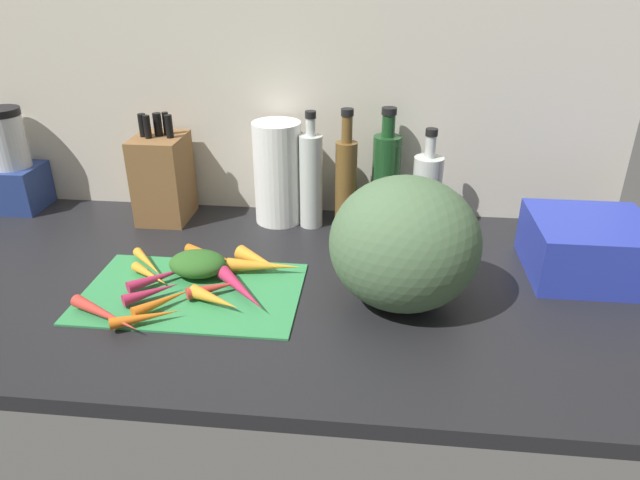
% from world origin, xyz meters
% --- Properties ---
extents(ground_plane, '(1.70, 0.80, 0.03)m').
position_xyz_m(ground_plane, '(0.00, 0.00, -0.01)').
color(ground_plane, black).
extents(wall_back, '(1.70, 0.03, 0.60)m').
position_xyz_m(wall_back, '(0.00, 0.39, 0.30)').
color(wall_back, beige).
rests_on(wall_back, ground_plane).
extents(cutting_board, '(0.43, 0.27, 0.01)m').
position_xyz_m(cutting_board, '(-0.11, -0.08, 0.00)').
color(cutting_board, '#338C4C').
rests_on(cutting_board, ground_plane).
extents(carrot_0, '(0.11, 0.09, 0.04)m').
position_xyz_m(carrot_0, '(-0.00, 0.03, 0.03)').
color(carrot_0, orange).
rests_on(carrot_0, cutting_board).
extents(carrot_1, '(0.11, 0.11, 0.02)m').
position_xyz_m(carrot_1, '(-0.19, -0.05, 0.02)').
color(carrot_1, '#B2264C').
rests_on(carrot_1, cutting_board).
extents(carrot_2, '(0.10, 0.11, 0.02)m').
position_xyz_m(carrot_2, '(-0.15, -0.14, 0.02)').
color(carrot_2, orange).
rests_on(carrot_2, cutting_board).
extents(carrot_3, '(0.12, 0.08, 0.02)m').
position_xyz_m(carrot_3, '(-0.16, -0.20, 0.02)').
color(carrot_3, orange).
rests_on(carrot_3, cutting_board).
extents(carrot_4, '(0.11, 0.07, 0.03)m').
position_xyz_m(carrot_4, '(-0.05, -0.13, 0.02)').
color(carrot_4, orange).
rests_on(carrot_4, cutting_board).
extents(carrot_5, '(0.11, 0.08, 0.03)m').
position_xyz_m(carrot_5, '(-0.06, -0.08, 0.02)').
color(carrot_5, red).
rests_on(carrot_5, cutting_board).
extents(carrot_6, '(0.10, 0.08, 0.02)m').
position_xyz_m(carrot_6, '(-0.21, -0.05, 0.02)').
color(carrot_6, orange).
rests_on(carrot_6, cutting_board).
extents(carrot_7, '(0.13, 0.14, 0.03)m').
position_xyz_m(carrot_7, '(-0.01, -0.09, 0.02)').
color(carrot_7, '#B2264C').
rests_on(carrot_7, cutting_board).
extents(carrot_8, '(0.16, 0.04, 0.03)m').
position_xyz_m(carrot_8, '(0.02, 0.01, 0.02)').
color(carrot_8, orange).
rests_on(carrot_8, cutting_board).
extents(carrot_9, '(0.10, 0.09, 0.02)m').
position_xyz_m(carrot_9, '(-0.18, -0.11, 0.02)').
color(carrot_9, '#B2264C').
rests_on(carrot_9, cutting_board).
extents(carrot_10, '(0.16, 0.09, 0.02)m').
position_xyz_m(carrot_10, '(-0.09, 0.04, 0.02)').
color(carrot_10, orange).
rests_on(carrot_10, cutting_board).
extents(carrot_11, '(0.17, 0.10, 0.02)m').
position_xyz_m(carrot_11, '(-0.24, -0.20, 0.02)').
color(carrot_11, red).
rests_on(carrot_11, cutting_board).
extents(carrot_12, '(0.10, 0.11, 0.02)m').
position_xyz_m(carrot_12, '(-0.24, 0.01, 0.02)').
color(carrot_12, orange).
rests_on(carrot_12, cutting_board).
extents(carrot_greens_pile, '(0.12, 0.09, 0.05)m').
position_xyz_m(carrot_greens_pile, '(-0.12, -0.01, 0.03)').
color(carrot_greens_pile, '#2D6023').
rests_on(carrot_greens_pile, cutting_board).
extents(winter_squash, '(0.28, 0.26, 0.26)m').
position_xyz_m(winter_squash, '(0.30, -0.07, 0.13)').
color(winter_squash, '#4C6B47').
rests_on(winter_squash, ground_plane).
extents(knife_block, '(0.12, 0.14, 0.27)m').
position_xyz_m(knife_block, '(-0.29, 0.28, 0.11)').
color(knife_block, brown).
rests_on(knife_block, ground_plane).
extents(blender_appliance, '(0.13, 0.13, 0.27)m').
position_xyz_m(blender_appliance, '(-0.70, 0.30, 0.12)').
color(blender_appliance, navy).
rests_on(blender_appliance, ground_plane).
extents(paper_towel_roll, '(0.12, 0.12, 0.25)m').
position_xyz_m(paper_towel_roll, '(-0.00, 0.30, 0.13)').
color(paper_towel_roll, white).
rests_on(paper_towel_roll, ground_plane).
extents(bottle_0, '(0.06, 0.06, 0.29)m').
position_xyz_m(bottle_0, '(0.08, 0.27, 0.12)').
color(bottle_0, silver).
rests_on(bottle_0, ground_plane).
extents(bottle_1, '(0.05, 0.05, 0.29)m').
position_xyz_m(bottle_1, '(0.17, 0.29, 0.12)').
color(bottle_1, brown).
rests_on(bottle_1, ground_plane).
extents(bottle_2, '(0.07, 0.07, 0.29)m').
position_xyz_m(bottle_2, '(0.27, 0.32, 0.12)').
color(bottle_2, '#19421E').
rests_on(bottle_2, ground_plane).
extents(bottle_3, '(0.07, 0.07, 0.26)m').
position_xyz_m(bottle_3, '(0.36, 0.27, 0.10)').
color(bottle_3, silver).
rests_on(bottle_3, ground_plane).
extents(dish_rack, '(0.24, 0.23, 0.12)m').
position_xyz_m(dish_rack, '(0.69, 0.09, 0.06)').
color(dish_rack, '#2838AD').
rests_on(dish_rack, ground_plane).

